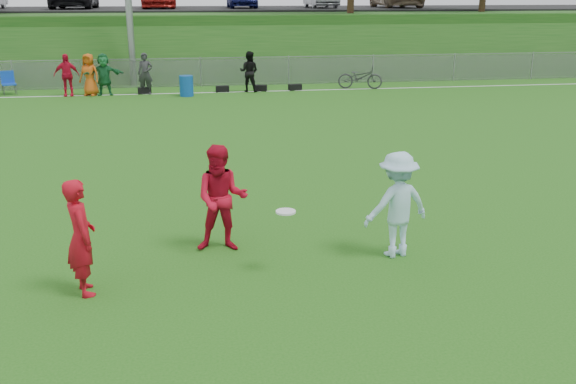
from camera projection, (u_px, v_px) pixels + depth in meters
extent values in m
plane|color=#1D5B13|center=(241.00, 263.00, 10.07)|extent=(120.00, 120.00, 0.00)
cube|color=white|center=(203.00, 93.00, 27.02)|extent=(60.00, 0.10, 0.01)
cube|color=gray|center=(201.00, 73.00, 28.73)|extent=(58.00, 0.02, 1.20)
cube|color=gray|center=(200.00, 58.00, 28.54)|extent=(58.00, 0.04, 0.04)
cube|color=#184C15|center=(194.00, 36.00, 38.83)|extent=(120.00, 18.00, 3.00)
cube|color=black|center=(193.00, 9.00, 40.25)|extent=(120.00, 12.00, 0.10)
imported|color=red|center=(67.00, 75.00, 25.95)|extent=(1.03, 0.51, 1.69)
imported|color=#C25012|center=(89.00, 75.00, 26.08)|extent=(0.97, 0.80, 1.69)
imported|color=#1B6734|center=(104.00, 74.00, 26.17)|extent=(1.61, 0.62, 1.69)
imported|color=#292A2C|center=(145.00, 74.00, 26.42)|extent=(0.66, 0.48, 1.69)
imported|color=black|center=(249.00, 72.00, 27.07)|extent=(1.00, 0.90, 1.69)
cube|color=black|center=(145.00, 91.00, 26.72)|extent=(0.58, 0.34, 0.26)
cube|color=black|center=(222.00, 89.00, 27.21)|extent=(0.56, 0.30, 0.26)
cube|color=black|center=(260.00, 88.00, 27.46)|extent=(0.60, 0.41, 0.26)
cube|color=black|center=(295.00, 87.00, 27.68)|extent=(0.59, 0.38, 0.26)
imported|color=#B10C1A|center=(81.00, 237.00, 8.85)|extent=(0.58, 0.71, 1.67)
imported|color=#B80C24|center=(222.00, 199.00, 10.34)|extent=(0.94, 0.77, 1.77)
imported|color=#A9D7EB|center=(397.00, 205.00, 10.14)|extent=(1.22, 0.87, 1.71)
cylinder|color=white|center=(286.00, 212.00, 9.45)|extent=(0.30, 0.30, 0.03)
cylinder|color=#0E469B|center=(186.00, 86.00, 26.05)|extent=(0.70, 0.70, 0.83)
cube|color=#103EB4|center=(9.00, 84.00, 26.45)|extent=(0.68, 0.68, 0.05)
cube|color=#103EB4|center=(7.00, 77.00, 26.59)|extent=(0.51, 0.22, 0.53)
imported|color=#2A2A2C|center=(360.00, 77.00, 28.03)|extent=(2.04, 1.17, 1.01)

